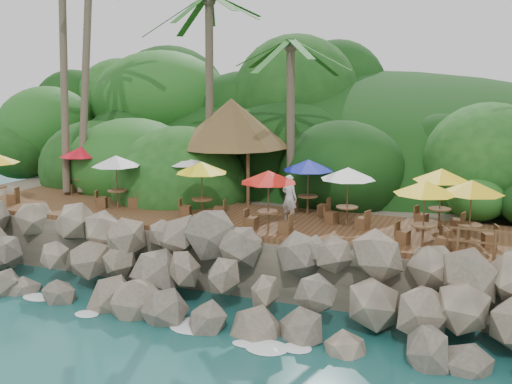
% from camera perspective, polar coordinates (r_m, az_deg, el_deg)
% --- Properties ---
extents(ground, '(140.00, 140.00, 0.00)m').
position_cam_1_polar(ground, '(19.89, -6.59, -12.85)').
color(ground, '#19514F').
rests_on(ground, ground).
extents(land_base, '(32.00, 25.20, 2.10)m').
position_cam_1_polar(land_base, '(33.83, 6.30, -0.83)').
color(land_base, gray).
rests_on(land_base, ground).
extents(jungle_hill, '(44.80, 28.00, 15.40)m').
position_cam_1_polar(jungle_hill, '(41.18, 9.07, -0.22)').
color(jungle_hill, '#143811').
rests_on(jungle_hill, ground).
extents(seawall, '(29.00, 4.00, 2.30)m').
position_cam_1_polar(seawall, '(21.12, -4.07, -7.98)').
color(seawall, gray).
rests_on(seawall, ground).
extents(terrace, '(26.00, 5.00, 0.20)m').
position_cam_1_polar(terrace, '(24.32, 0.00, -2.77)').
color(terrace, brown).
rests_on(terrace, land_base).
extents(jungle_foliage, '(44.00, 16.00, 12.00)m').
position_cam_1_polar(jungle_foliage, '(33.13, 5.79, -2.94)').
color(jungle_foliage, '#143811').
rests_on(jungle_foliage, ground).
extents(foam_line, '(25.20, 0.80, 0.06)m').
position_cam_1_polar(foam_line, '(20.12, -6.18, -12.46)').
color(foam_line, white).
rests_on(foam_line, ground).
extents(palapa, '(5.36, 5.36, 4.60)m').
position_cam_1_polar(palapa, '(28.00, -2.33, 6.53)').
color(palapa, brown).
rests_on(palapa, ground).
extents(dining_clusters, '(22.00, 5.30, 2.28)m').
position_cam_1_polar(dining_clusters, '(24.05, -1.15, 1.91)').
color(dining_clusters, brown).
rests_on(dining_clusters, terrace).
extents(waiter, '(0.78, 0.62, 1.86)m').
position_cam_1_polar(waiter, '(23.75, 3.15, -0.59)').
color(waiter, silver).
rests_on(waiter, terrace).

